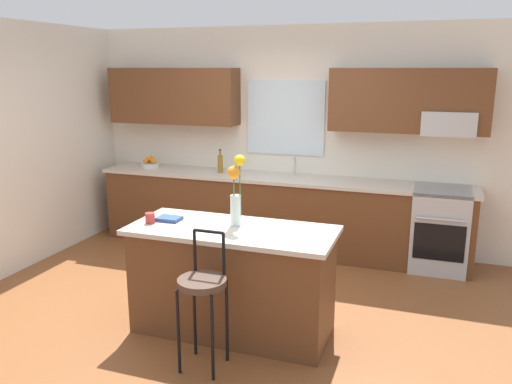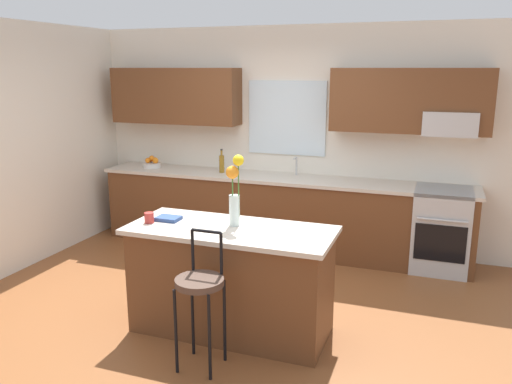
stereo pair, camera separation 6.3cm
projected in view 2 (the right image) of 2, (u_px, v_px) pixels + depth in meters
name	position (u px, v px, depth m)	size (l,w,h in m)	color
ground_plane	(225.00, 306.00, 4.88)	(14.00, 14.00, 0.00)	brown
wall_left	(21.00, 147.00, 5.69)	(0.12, 4.60, 2.70)	silver
back_wall_assembly	(289.00, 126.00, 6.33)	(5.60, 0.50, 2.70)	silver
counter_run	(279.00, 213.00, 6.33)	(4.56, 0.64, 0.92)	brown
sink_faucet	(296.00, 164.00, 6.26)	(0.02, 0.13, 0.23)	#B7BABC
oven_range	(441.00, 230.00, 5.68)	(0.60, 0.64, 0.92)	#B7BABC
kitchen_island	(231.00, 280.00, 4.34)	(1.71, 0.74, 0.92)	brown
bar_stool_near	(200.00, 288.00, 3.76)	(0.36, 0.36, 1.04)	black
flower_vase	(234.00, 188.00, 4.22)	(0.15, 0.14, 0.60)	silver
mug_ceramic	(149.00, 218.00, 4.36)	(0.08, 0.08, 0.09)	#A52D28
cookbook	(168.00, 218.00, 4.44)	(0.20, 0.15, 0.03)	navy
fruit_bowl_oranges	(152.00, 163.00, 6.79)	(0.24, 0.24, 0.16)	silver
bottle_olive_oil	(222.00, 163.00, 6.44)	(0.06, 0.06, 0.30)	olive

